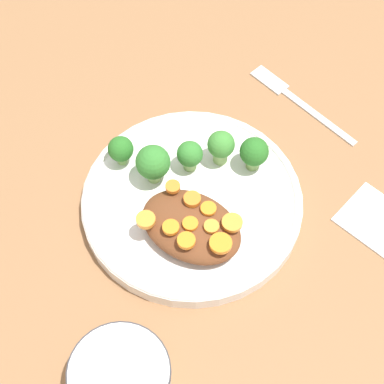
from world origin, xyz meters
name	(u,v)px	position (x,y,z in m)	size (l,w,h in m)	color
ground_plane	(192,206)	(0.00, 0.00, 0.00)	(4.00, 4.00, 0.00)	#8C603D
plate	(192,201)	(0.00, 0.00, 0.01)	(0.28, 0.28, 0.03)	white
dip_bowl	(120,377)	(0.06, -0.24, 0.03)	(0.11, 0.11, 0.05)	white
stew_mound	(191,226)	(0.03, -0.04, 0.04)	(0.13, 0.09, 0.03)	brown
broccoli_floret_0	(220,146)	(0.00, 0.07, 0.05)	(0.04, 0.04, 0.05)	#7FA85B
broccoli_floret_1	(154,162)	(-0.06, 0.00, 0.06)	(0.04, 0.04, 0.06)	#7FA85B
broccoli_floret_2	(254,153)	(0.04, 0.08, 0.05)	(0.04, 0.04, 0.05)	#759E51
broccoli_floret_3	(120,150)	(-0.11, 0.00, 0.05)	(0.03, 0.03, 0.05)	#759E51
broccoli_floret_4	(190,155)	(-0.03, 0.04, 0.05)	(0.03, 0.03, 0.05)	#7FA85B
carrot_slice_0	(186,241)	(0.04, -0.07, 0.06)	(0.02, 0.02, 0.01)	orange
carrot_slice_1	(173,187)	(-0.02, -0.02, 0.06)	(0.02, 0.02, 0.01)	orange
carrot_slice_2	(192,199)	(0.01, -0.02, 0.06)	(0.02, 0.02, 0.01)	orange
carrot_slice_3	(190,224)	(0.03, -0.05, 0.06)	(0.02, 0.02, 0.00)	orange
carrot_slice_4	(211,226)	(0.05, -0.04, 0.06)	(0.02, 0.02, 0.00)	orange
carrot_slice_5	(208,209)	(0.04, -0.02, 0.06)	(0.02, 0.02, 0.00)	orange
carrot_slice_6	(232,223)	(0.07, -0.02, 0.06)	(0.03, 0.03, 0.01)	orange
carrot_slice_7	(221,243)	(0.07, -0.05, 0.06)	(0.03, 0.03, 0.01)	orange
carrot_slice_8	(146,220)	(-0.02, -0.07, 0.06)	(0.02, 0.02, 0.01)	orange
carrot_slice_9	(171,227)	(0.01, -0.07, 0.06)	(0.02, 0.02, 0.01)	orange
fork	(293,97)	(0.03, 0.23, 0.00)	(0.19, 0.07, 0.01)	silver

